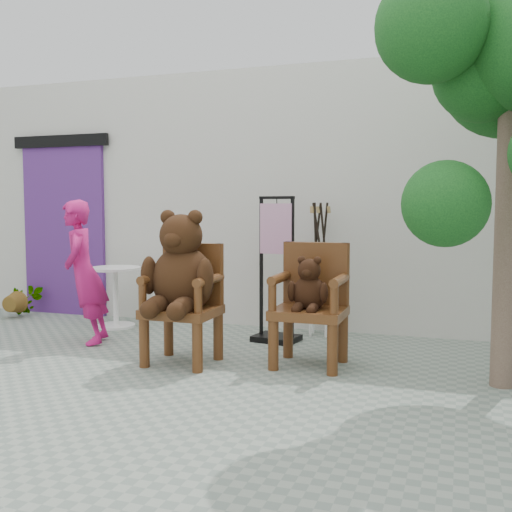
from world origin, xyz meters
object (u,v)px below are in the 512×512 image
(display_stand, at_px, (276,286))
(chair_small, at_px, (311,296))
(cafe_table, at_px, (116,290))
(stool_bucket, at_px, (320,277))
(person, at_px, (84,273))
(chair_big, at_px, (182,278))

(display_stand, bearing_deg, chair_small, -44.97)
(cafe_table, height_order, stool_bucket, stool_bucket)
(person, bearing_deg, chair_big, 50.29)
(chair_small, relative_size, stool_bucket, 0.75)
(chair_small, bearing_deg, stool_bucket, 99.38)
(chair_big, xyz_separation_m, cafe_table, (-1.46, 1.22, -0.33))
(person, height_order, cafe_table, person)
(chair_small, relative_size, person, 0.74)
(person, height_order, stool_bucket, person)
(person, bearing_deg, stool_bucket, 94.96)
(chair_big, bearing_deg, cafe_table, 140.11)
(person, xyz_separation_m, cafe_table, (-0.17, 0.84, -0.29))
(person, relative_size, display_stand, 0.97)
(stool_bucket, bearing_deg, person, -151.65)
(person, distance_m, cafe_table, 0.90)
(chair_big, bearing_deg, chair_small, 16.83)
(cafe_table, bearing_deg, display_stand, -2.78)
(chair_small, height_order, person, person)
(display_stand, xyz_separation_m, stool_bucket, (0.36, 0.44, 0.06))
(person, xyz_separation_m, stool_bucket, (2.19, 1.18, -0.09))
(chair_big, xyz_separation_m, stool_bucket, (0.90, 1.56, -0.13))
(chair_small, xyz_separation_m, stool_bucket, (-0.20, 1.22, 0.02))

